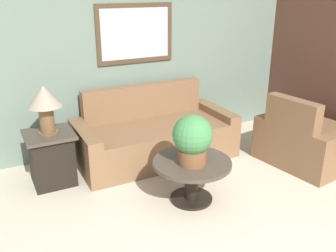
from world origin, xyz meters
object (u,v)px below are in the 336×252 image
couch_main (154,136)px  potted_plant_on_table (192,138)px  side_table (52,158)px  table_lamp (45,101)px  coffee_table (192,172)px  armchair (307,141)px

couch_main → potted_plant_on_table: (-0.13, -1.21, 0.44)m
side_table → table_lamp: table_lamp is taller
coffee_table → table_lamp: table_lamp is taller
table_lamp → side_table: bearing=0.0°
coffee_table → potted_plant_on_table: (-0.03, -0.04, 0.41)m
table_lamp → couch_main: bearing=3.8°
coffee_table → potted_plant_on_table: 0.41m
side_table → table_lamp: (-0.00, 0.00, 0.68)m
armchair → side_table: 3.23m
coffee_table → table_lamp: size_ratio=1.50×
couch_main → armchair: size_ratio=1.73×
coffee_table → table_lamp: bearing=139.3°
armchair → table_lamp: bearing=64.7°
couch_main → potted_plant_on_table: bearing=-96.3°
side_table → potted_plant_on_table: potted_plant_on_table is taller
coffee_table → table_lamp: 1.79m
armchair → potted_plant_on_table: 1.91m
coffee_table → couch_main: bearing=84.8°
table_lamp → potted_plant_on_table: (1.23, -1.12, -0.26)m
armchair → coffee_table: 1.83m
armchair → potted_plant_on_table: potted_plant_on_table is taller
table_lamp → potted_plant_on_table: size_ratio=1.06×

